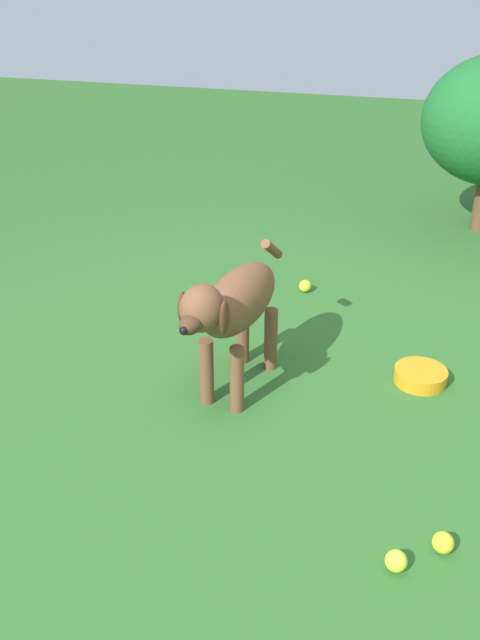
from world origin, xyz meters
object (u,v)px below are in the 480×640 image
tennis_ball_1 (443,543)px  water_bowl (420,376)px  tennis_ball_2 (305,286)px  tennis_ball_0 (396,561)px  dog (234,306)px

tennis_ball_1 → water_bowl: tennis_ball_1 is taller
tennis_ball_1 → tennis_ball_2: size_ratio=1.00×
tennis_ball_2 → tennis_ball_0: bearing=-69.5°
water_bowl → tennis_ball_2: bearing=132.5°
tennis_ball_2 → water_bowl: 0.97m
tennis_ball_0 → tennis_ball_2: same height
tennis_ball_1 → tennis_ball_0: bearing=-138.6°
tennis_ball_2 → water_bowl: tennis_ball_2 is taller
tennis_ball_0 → water_bowl: (-0.00, 1.04, -0.00)m
dog → tennis_ball_0: 1.11m
dog → tennis_ball_0: dog is taller
dog → water_bowl: bearing=119.2°
water_bowl → dog: bearing=-158.3°
tennis_ball_0 → tennis_ball_1: bearing=41.4°
dog → tennis_ball_2: 1.07m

